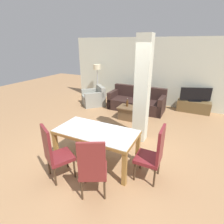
{
  "coord_description": "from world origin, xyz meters",
  "views": [
    {
      "loc": [
        1.75,
        -2.78,
        2.5
      ],
      "look_at": [
        0.0,
        0.76,
        0.92
      ],
      "focal_mm": 28.0,
      "sensor_mm": 36.0,
      "label": 1
    }
  ],
  "objects_px": {
    "dining_chair_near_left": "(54,152)",
    "tv_stand": "(193,107)",
    "coffee_table": "(128,113)",
    "dining_table": "(96,137)",
    "dining_chair_near_right": "(93,167)",
    "floor_lamp": "(97,70)",
    "bottle": "(127,103)",
    "armchair": "(94,98)",
    "dining_chair_head_right": "(153,153)",
    "sofa": "(137,102)",
    "tv_screen": "(196,95)"
  },
  "relations": [
    {
      "from": "dining_chair_near_right",
      "to": "coffee_table",
      "type": "relative_size",
      "value": 1.74
    },
    {
      "from": "coffee_table",
      "to": "dining_chair_head_right",
      "type": "bearing_deg",
      "value": -59.48
    },
    {
      "from": "dining_chair_near_right",
      "to": "dining_chair_head_right",
      "type": "bearing_deg",
      "value": 18.68
    },
    {
      "from": "sofa",
      "to": "bottle",
      "type": "bearing_deg",
      "value": 88.83
    },
    {
      "from": "dining_chair_near_left",
      "to": "sofa",
      "type": "bearing_deg",
      "value": 116.6
    },
    {
      "from": "dining_chair_near_right",
      "to": "tv_screen",
      "type": "relative_size",
      "value": 1.07
    },
    {
      "from": "dining_chair_head_right",
      "to": "sofa",
      "type": "bearing_deg",
      "value": 23.22
    },
    {
      "from": "dining_table",
      "to": "dining_chair_near_right",
      "type": "distance_m",
      "value": 0.94
    },
    {
      "from": "dining_chair_head_right",
      "to": "armchair",
      "type": "relative_size",
      "value": 0.94
    },
    {
      "from": "floor_lamp",
      "to": "tv_stand",
      "type": "bearing_deg",
      "value": 2.12
    },
    {
      "from": "sofa",
      "to": "bottle",
      "type": "xyz_separation_m",
      "value": [
        -0.02,
        -0.98,
        0.26
      ]
    },
    {
      "from": "dining_chair_head_right",
      "to": "sofa",
      "type": "xyz_separation_m",
      "value": [
        -1.5,
        3.51,
        -0.29
      ]
    },
    {
      "from": "dining_chair_near_left",
      "to": "sofa",
      "type": "distance_m",
      "value": 4.31
    },
    {
      "from": "sofa",
      "to": "armchair",
      "type": "distance_m",
      "value": 1.83
    },
    {
      "from": "bottle",
      "to": "floor_lamp",
      "type": "height_order",
      "value": "floor_lamp"
    },
    {
      "from": "dining_table",
      "to": "dining_chair_near_left",
      "type": "distance_m",
      "value": 0.9
    },
    {
      "from": "dining_chair_near_right",
      "to": "tv_stand",
      "type": "xyz_separation_m",
      "value": [
        1.33,
        5.05,
        -0.37
      ]
    },
    {
      "from": "bottle",
      "to": "tv_screen",
      "type": "relative_size",
      "value": 0.27
    },
    {
      "from": "coffee_table",
      "to": "tv_stand",
      "type": "distance_m",
      "value": 2.64
    },
    {
      "from": "floor_lamp",
      "to": "armchair",
      "type": "bearing_deg",
      "value": -69.79
    },
    {
      "from": "coffee_table",
      "to": "tv_stand",
      "type": "xyz_separation_m",
      "value": [
        2.01,
        1.71,
        -0.01
      ]
    },
    {
      "from": "bottle",
      "to": "floor_lamp",
      "type": "distance_m",
      "value": 2.7
    },
    {
      "from": "coffee_table",
      "to": "floor_lamp",
      "type": "relative_size",
      "value": 0.41
    },
    {
      "from": "armchair",
      "to": "bottle",
      "type": "distance_m",
      "value": 1.96
    },
    {
      "from": "floor_lamp",
      "to": "dining_chair_near_right",
      "type": "bearing_deg",
      "value": -60.16
    },
    {
      "from": "dining_table",
      "to": "coffee_table",
      "type": "distance_m",
      "value": 2.54
    },
    {
      "from": "dining_table",
      "to": "bottle",
      "type": "height_order",
      "value": "dining_table"
    },
    {
      "from": "tv_stand",
      "to": "dining_chair_near_left",
      "type": "bearing_deg",
      "value": -113.7
    },
    {
      "from": "dining_chair_head_right",
      "to": "tv_screen",
      "type": "height_order",
      "value": "dining_chair_head_right"
    },
    {
      "from": "dining_chair_near_right",
      "to": "armchair",
      "type": "xyz_separation_m",
      "value": [
        -2.52,
        4.1,
        -0.31
      ]
    },
    {
      "from": "armchair",
      "to": "coffee_table",
      "type": "bearing_deg",
      "value": -158.65
    },
    {
      "from": "dining_table",
      "to": "dining_chair_near_left",
      "type": "bearing_deg",
      "value": -118.78
    },
    {
      "from": "dining_chair_head_right",
      "to": "dining_chair_near_left",
      "type": "bearing_deg",
      "value": 115.38
    },
    {
      "from": "floor_lamp",
      "to": "dining_chair_head_right",
      "type": "bearing_deg",
      "value": -48.38
    },
    {
      "from": "sofa",
      "to": "tv_stand",
      "type": "height_order",
      "value": "sofa"
    },
    {
      "from": "dining_chair_head_right",
      "to": "bottle",
      "type": "height_order",
      "value": "dining_chair_head_right"
    },
    {
      "from": "tv_screen",
      "to": "coffee_table",
      "type": "bearing_deg",
      "value": 20.38
    },
    {
      "from": "armchair",
      "to": "tv_screen",
      "type": "height_order",
      "value": "tv_screen"
    },
    {
      "from": "dining_table",
      "to": "bottle",
      "type": "bearing_deg",
      "value": 96.57
    },
    {
      "from": "dining_chair_head_right",
      "to": "tv_screen",
      "type": "relative_size",
      "value": 1.07
    },
    {
      "from": "dining_chair_head_right",
      "to": "coffee_table",
      "type": "xyz_separation_m",
      "value": [
        -1.48,
        2.5,
        -0.36
      ]
    },
    {
      "from": "dining_chair_near_left",
      "to": "tv_stand",
      "type": "height_order",
      "value": "dining_chair_near_left"
    },
    {
      "from": "sofa",
      "to": "floor_lamp",
      "type": "height_order",
      "value": "floor_lamp"
    },
    {
      "from": "sofa",
      "to": "dining_chair_near_left",
      "type": "bearing_deg",
      "value": 87.82
    },
    {
      "from": "floor_lamp",
      "to": "bottle",
      "type": "bearing_deg",
      "value": -36.36
    },
    {
      "from": "dining_chair_near_left",
      "to": "tv_screen",
      "type": "relative_size",
      "value": 1.07
    },
    {
      "from": "tv_stand",
      "to": "sofa",
      "type": "bearing_deg",
      "value": -160.8
    },
    {
      "from": "coffee_table",
      "to": "tv_screen",
      "type": "distance_m",
      "value": 2.68
    },
    {
      "from": "dining_chair_near_left",
      "to": "armchair",
      "type": "distance_m",
      "value": 4.4
    },
    {
      "from": "coffee_table",
      "to": "bottle",
      "type": "relative_size",
      "value": 2.27
    }
  ]
}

